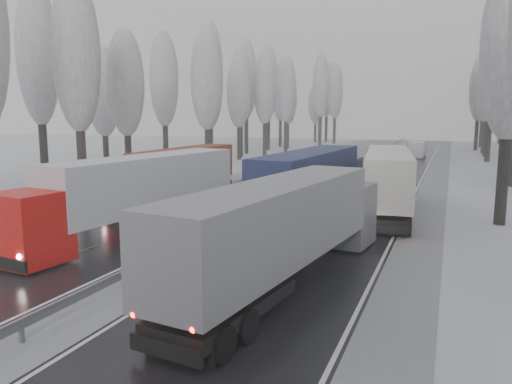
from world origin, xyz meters
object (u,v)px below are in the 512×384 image
Objects in this scene: truck_red_red at (179,171)px; truck_blue_box at (315,178)px; truck_grey_tarp at (289,224)px; truck_cream_box at (387,176)px; truck_red_white at (134,190)px; box_truck_distant at (418,150)px.

truck_blue_box is at bearing -10.70° from truck_red_red.
truck_grey_tarp is 20.89m from truck_red_red.
truck_red_white reaches higher than truck_cream_box.
box_truck_distant is 0.43× the size of truck_red_red.
box_truck_distant is at bearing 86.06° from truck_red_white.
truck_red_red is at bearing 139.33° from truck_grey_tarp.
truck_blue_box is at bearing 53.65° from truck_red_white.
truck_red_red is at bearing 114.63° from truck_red_white.
truck_blue_box is at bearing -151.81° from truck_cream_box.
truck_grey_tarp is 0.98× the size of truck_cream_box.
truck_red_white is 11.16m from truck_red_red.
truck_grey_tarp reaches higher than truck_red_red.
truck_blue_box reaches higher than box_truck_distant.
box_truck_distant is at bearing 96.63° from truck_grey_tarp.
truck_blue_box reaches higher than truck_red_white.
truck_red_red is (-13.96, 15.54, -0.10)m from truck_grey_tarp.
truck_blue_box is 5.25m from truck_cream_box.
truck_red_white is (-8.10, -8.56, -0.01)m from truck_blue_box.
truck_blue_box is at bearing -92.06° from box_truck_distant.
truck_cream_box is 1.07× the size of truck_red_red.
truck_grey_tarp is 1.05× the size of truck_red_red.
truck_grey_tarp is at bearing -48.47° from truck_red_red.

